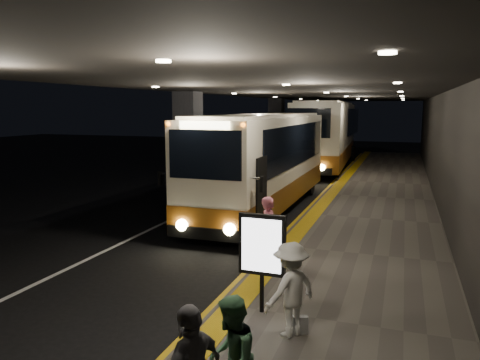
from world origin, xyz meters
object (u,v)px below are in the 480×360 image
Objects in this scene: passenger_waiting_white at (291,289)px; stanchion_post at (260,248)px; passenger_waiting_green at (231,359)px; passenger_boarding at (269,231)px; info_sign at (262,247)px; coach_main at (264,166)px; coach_second at (327,137)px; bag_polka at (300,325)px.

stanchion_post is at bearing -119.22° from passenger_waiting_white.
passenger_waiting_green is 1.35× the size of stanchion_post.
info_sign is at bearing 176.06° from passenger_boarding.
stanchion_post is at bearing 108.96° from info_sign.
passenger_waiting_white is at bearing -43.45° from info_sign.
stanchion_post is at bearing -74.35° from coach_main.
info_sign reaches higher than passenger_waiting_white.
coach_second is 20.12m from passenger_boarding.
passenger_waiting_green is at bearing 174.42° from passenger_boarding.
passenger_boarding is 1.44× the size of stanchion_post.
passenger_waiting_green is at bearing -86.14° from coach_second.
passenger_waiting_green is (1.11, -5.57, -0.05)m from passenger_boarding.
passenger_boarding is at bearing 103.93° from info_sign.
info_sign is (-0.84, 0.60, 1.08)m from bag_polka.
passenger_boarding is 1.07× the size of passenger_waiting_green.
info_sign is (0.60, -2.59, 0.41)m from passenger_boarding.
passenger_boarding is at bearing -87.47° from coach_second.
info_sign is at bearing -178.36° from passenger_waiting_green.
coach_main is 10.18m from passenger_waiting_white.
passenger_boarding reaches higher than stanchion_post.
info_sign is at bearing -100.26° from passenger_waiting_white.
bag_polka is (0.15, 0.08, -0.63)m from passenger_waiting_white.
passenger_waiting_white is at bearing 167.48° from passenger_waiting_green.
coach_second reaches higher than passenger_waiting_white.
coach_main is 10.22m from bag_polka.
coach_second reaches higher than stanchion_post.
coach_main is 0.86× the size of coach_second.
passenger_waiting_white is at bearing -175.41° from passenger_boarding.
passenger_boarding is 3.51m from passenger_waiting_white.
passenger_waiting_green is 2.31m from passenger_waiting_white.
stanchion_post is (-1.16, 4.97, -0.20)m from passenger_waiting_green.
passenger_waiting_green is 3.06m from info_sign.
coach_second is 20.73m from stanchion_post.
bag_polka is at bearing -84.68° from coach_second.
passenger_boarding reaches higher than passenger_waiting_white.
passenger_waiting_green is at bearing -79.17° from info_sign.
coach_main is 9.94× the size of stanchion_post.
coach_second is 7.20× the size of info_sign.
stanchion_post is (-0.65, 1.99, -0.66)m from info_sign.
coach_main is 7.24× the size of passenger_waiting_white.
stanchion_post is (1.94, -6.94, -0.97)m from coach_main.
passenger_waiting_white is at bearing -63.41° from stanchion_post.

